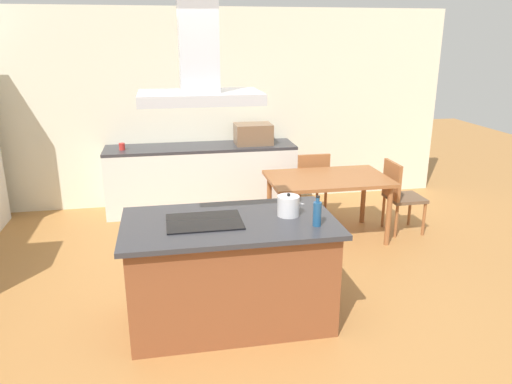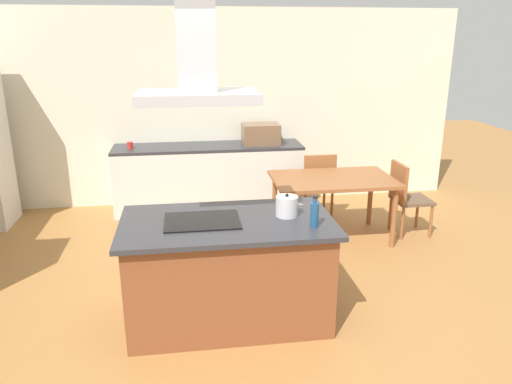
% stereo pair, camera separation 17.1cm
% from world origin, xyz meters
% --- Properties ---
extents(ground, '(16.00, 16.00, 0.00)m').
position_xyz_m(ground, '(0.00, 1.50, 0.00)').
color(ground, '#AD753D').
extents(wall_back, '(7.20, 0.10, 2.70)m').
position_xyz_m(wall_back, '(0.00, 3.25, 1.35)').
color(wall_back, silver).
rests_on(wall_back, ground).
extents(kitchen_island, '(1.72, 0.97, 0.90)m').
position_xyz_m(kitchen_island, '(0.00, 0.00, 0.45)').
color(kitchen_island, brown).
rests_on(kitchen_island, ground).
extents(cooktop, '(0.60, 0.44, 0.01)m').
position_xyz_m(cooktop, '(-0.20, 0.00, 0.91)').
color(cooktop, black).
rests_on(cooktop, kitchen_island).
extents(tea_kettle, '(0.23, 0.18, 0.19)m').
position_xyz_m(tea_kettle, '(0.50, 0.03, 0.98)').
color(tea_kettle, silver).
rests_on(tea_kettle, kitchen_island).
extents(olive_oil_bottle, '(0.07, 0.07, 0.25)m').
position_xyz_m(olive_oil_bottle, '(0.66, -0.24, 1.00)').
color(olive_oil_bottle, navy).
rests_on(olive_oil_bottle, kitchen_island).
extents(back_counter, '(2.56, 0.62, 0.90)m').
position_xyz_m(back_counter, '(0.00, 2.88, 0.45)').
color(back_counter, silver).
rests_on(back_counter, ground).
extents(countertop_microwave, '(0.50, 0.38, 0.28)m').
position_xyz_m(countertop_microwave, '(0.73, 2.88, 1.04)').
color(countertop_microwave, brown).
rests_on(countertop_microwave, back_counter).
extents(coffee_mug_red, '(0.08, 0.08, 0.09)m').
position_xyz_m(coffee_mug_red, '(-1.03, 2.83, 0.95)').
color(coffee_mug_red, red).
rests_on(coffee_mug_red, back_counter).
extents(dining_table, '(1.40, 0.90, 0.75)m').
position_xyz_m(dining_table, '(1.38, 1.59, 0.67)').
color(dining_table, '#995B33').
rests_on(dining_table, ground).
extents(chair_facing_back_wall, '(0.42, 0.42, 0.89)m').
position_xyz_m(chair_facing_back_wall, '(1.38, 2.25, 0.51)').
color(chair_facing_back_wall, brown).
rests_on(chair_facing_back_wall, ground).
extents(chair_at_right_end, '(0.42, 0.42, 0.89)m').
position_xyz_m(chair_at_right_end, '(2.29, 1.59, 0.51)').
color(chair_at_right_end, brown).
rests_on(chair_at_right_end, ground).
extents(range_hood, '(0.90, 0.55, 0.78)m').
position_xyz_m(range_hood, '(-0.20, 0.00, 2.10)').
color(range_hood, '#ADADB2').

